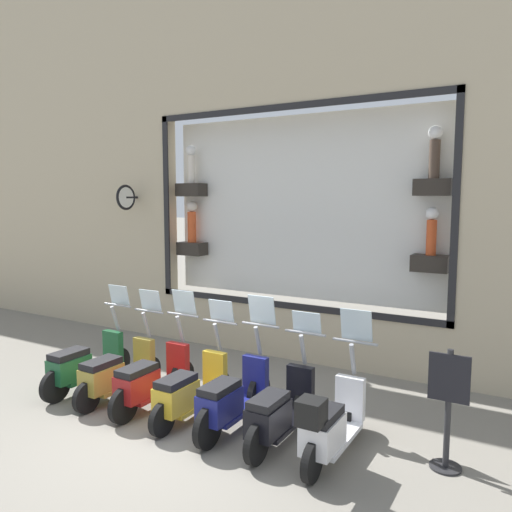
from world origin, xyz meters
TOP-DOWN VIEW (x-y plane):
  - ground_plane at (0.00, 0.00)m, footprint 120.00×120.00m
  - building_facade at (3.60, 0.00)m, footprint 1.20×36.00m
  - scooter_white_0 at (0.27, -2.10)m, footprint 1.79×0.61m
  - scooter_black_1 at (0.33, -1.39)m, footprint 1.80×0.60m
  - scooter_navy_2 at (0.34, -0.69)m, footprint 1.81×0.60m
  - scooter_yellow_3 at (0.33, 0.02)m, footprint 1.79×0.61m
  - scooter_red_4 at (0.34, 0.73)m, footprint 1.80×0.60m
  - scooter_olive_5 at (0.33, 1.44)m, footprint 1.79×0.60m
  - scooter_green_6 at (0.34, 2.14)m, footprint 1.80×0.61m
  - shop_sign_post at (0.78, -3.32)m, footprint 0.36×0.45m

SIDE VIEW (x-z plane):
  - ground_plane at x=0.00m, z-range 0.00..0.00m
  - scooter_yellow_3 at x=0.33m, z-range -0.37..1.20m
  - scooter_olive_5 at x=0.33m, z-range -0.38..1.21m
  - scooter_black_1 at x=0.33m, z-range -0.35..1.20m
  - scooter_green_6 at x=0.34m, z-range -0.37..1.24m
  - scooter_red_4 at x=0.34m, z-range -0.39..1.26m
  - scooter_navy_2 at x=0.34m, z-range -0.40..1.30m
  - scooter_white_0 at x=0.27m, z-range -0.37..1.29m
  - shop_sign_post at x=0.78m, z-range 0.04..1.44m
  - building_facade at x=3.60m, z-range 0.09..8.45m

